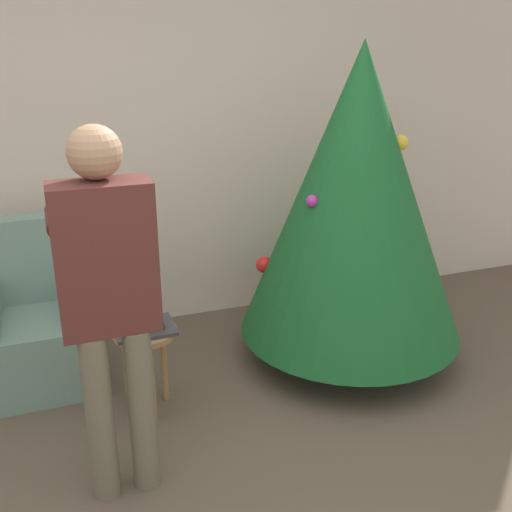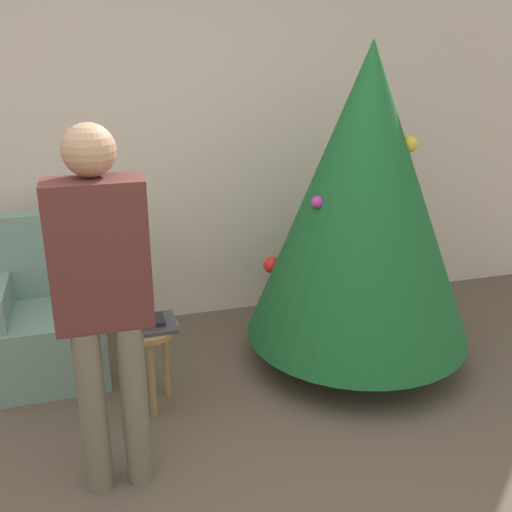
% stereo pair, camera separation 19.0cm
% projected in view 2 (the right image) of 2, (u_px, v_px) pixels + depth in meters
% --- Properties ---
extents(wall_back, '(8.00, 0.06, 2.70)m').
position_uv_depth(wall_back, '(131.00, 133.00, 3.92)').
color(wall_back, beige).
rests_on(wall_back, ground_plane).
extents(christmas_tree, '(1.37, 1.37, 1.94)m').
position_uv_depth(christmas_tree, '(364.00, 197.00, 3.49)').
color(christmas_tree, brown).
rests_on(christmas_tree, ground_plane).
extents(armchair, '(0.64, 0.64, 0.96)m').
position_uv_depth(armchair, '(50.00, 320.00, 3.62)').
color(armchair, gray).
rests_on(armchair, ground_plane).
extents(person_standing, '(0.42, 0.57, 1.64)m').
position_uv_depth(person_standing, '(102.00, 284.00, 2.50)').
color(person_standing, '#6B604C').
rests_on(person_standing, ground_plane).
extents(side_stool, '(0.34, 0.34, 0.49)m').
position_uv_depth(side_stool, '(148.00, 342.00, 3.25)').
color(side_stool, '#A37547').
rests_on(side_stool, ground_plane).
extents(laptop, '(0.31, 0.26, 0.02)m').
position_uv_depth(laptop, '(146.00, 325.00, 3.21)').
color(laptop, '#38383D').
rests_on(laptop, side_stool).
extents(book, '(0.19, 0.14, 0.02)m').
position_uv_depth(book, '(146.00, 321.00, 3.20)').
color(book, black).
rests_on(book, laptop).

